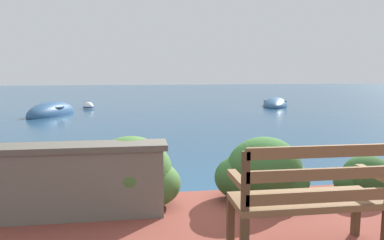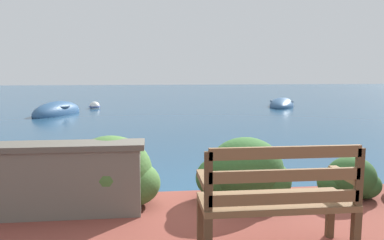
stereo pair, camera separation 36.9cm
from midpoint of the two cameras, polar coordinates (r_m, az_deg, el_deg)
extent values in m
plane|color=navy|center=(4.86, 4.40, -12.95)|extent=(80.00, 80.00, 0.00)
cube|color=brown|center=(3.33, 2.63, -15.09)|extent=(0.06, 0.06, 0.40)
cube|color=brown|center=(3.72, 21.06, -13.13)|extent=(0.06, 0.06, 0.40)
cube|color=brown|center=(3.22, 13.85, -11.84)|extent=(1.23, 0.48, 0.05)
cube|color=brown|center=(3.00, 15.45, -11.21)|extent=(1.16, 0.04, 0.09)
cube|color=brown|center=(2.95, 15.57, -7.99)|extent=(1.16, 0.04, 0.09)
cube|color=brown|center=(2.91, 15.69, -4.67)|extent=(1.16, 0.04, 0.09)
cube|color=brown|center=(2.78, 4.35, -9.33)|extent=(0.06, 0.04, 0.45)
cube|color=brown|center=(2.99, 3.45, -9.01)|extent=(0.07, 0.43, 0.05)
cube|color=brown|center=(3.42, 23.14, -7.50)|extent=(0.07, 0.43, 0.05)
cube|color=#666056|center=(4.08, -20.48, -9.10)|extent=(1.85, 0.35, 0.69)
cube|color=#565249|center=(3.99, -20.73, -3.93)|extent=(1.94, 0.39, 0.06)
ellipsoid|color=#426B33|center=(4.45, -28.66, -10.47)|extent=(0.44, 0.40, 0.35)
ellipsoid|color=#426B33|center=(4.21, -11.87, -7.69)|extent=(0.91, 0.82, 0.77)
ellipsoid|color=#426B33|center=(4.33, -15.12, -8.93)|extent=(0.68, 0.62, 0.55)
ellipsoid|color=#426B33|center=(4.19, -8.70, -9.61)|extent=(0.64, 0.57, 0.50)
ellipsoid|color=#2D5628|center=(4.35, 8.56, -7.37)|extent=(0.86, 0.78, 0.73)
ellipsoid|color=#2D5628|center=(4.38, 5.28, -8.68)|extent=(0.65, 0.58, 0.52)
ellipsoid|color=#2D5628|center=(4.41, 11.41, -8.97)|extent=(0.60, 0.54, 0.48)
ellipsoid|color=#284C23|center=(4.85, 23.08, -7.81)|extent=(0.58, 0.52, 0.49)
ellipsoid|color=#284C23|center=(4.83, 21.13, -8.68)|extent=(0.43, 0.39, 0.35)
ellipsoid|color=#284C23|center=(4.93, 24.66, -8.71)|extent=(0.41, 0.37, 0.32)
ellipsoid|color=#2D517A|center=(15.32, -21.29, 0.94)|extent=(1.91, 2.83, 0.90)
torus|color=#2D4157|center=(15.30, -21.33, 1.86)|extent=(1.30, 1.30, 0.07)
cube|color=#846647|center=(15.63, -20.48, 1.90)|extent=(0.77, 0.41, 0.04)
cube|color=#846647|center=(15.03, -22.06, 1.62)|extent=(0.77, 0.41, 0.04)
ellipsoid|color=#2D517A|center=(18.42, 11.99, 2.28)|extent=(2.23, 3.29, 0.69)
torus|color=#2D4157|center=(18.41, 12.01, 2.87)|extent=(1.47, 1.47, 0.07)
cube|color=#846647|center=(18.87, 12.08, 2.89)|extent=(0.86, 0.46, 0.04)
cube|color=#846647|center=(18.02, 11.95, 2.68)|extent=(0.86, 0.46, 0.04)
sphere|color=white|center=(17.33, -16.09, 1.92)|extent=(0.46, 0.46, 0.46)
torus|color=navy|center=(17.33, -16.09, 1.92)|extent=(0.50, 0.50, 0.05)
camera|label=1|loc=(0.18, -91.03, -0.14)|focal=35.00mm
camera|label=2|loc=(0.18, 88.97, 0.14)|focal=35.00mm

